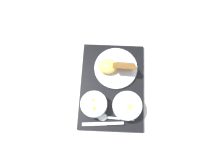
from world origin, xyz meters
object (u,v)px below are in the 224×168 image
knife (109,124)px  spoon (108,118)px  plate_main (115,67)px  bowl_salad (94,105)px  bowl_soup (127,106)px

knife → spoon: (0.03, 0.01, 0.00)m
plate_main → spoon: bearing=-178.4°
bowl_salad → knife: bowl_salad is taller
spoon → plate_main: bearing=-91.8°
bowl_salad → spoon: bowl_salad is taller
knife → bowl_soup: bearing=-138.9°
plate_main → spoon: 0.24m
knife → spoon: spoon is taller
bowl_soup → plate_main: plate_main is taller
plate_main → knife: size_ratio=1.11×
plate_main → bowl_soup: bearing=-155.0°
bowl_soup → knife: bowl_soup is taller
bowl_salad → plate_main: bearing=-18.2°
bowl_salad → bowl_soup: bearing=-83.4°
bowl_salad → plate_main: 0.20m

